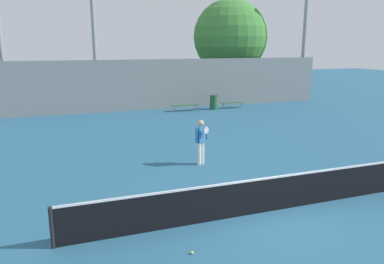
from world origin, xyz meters
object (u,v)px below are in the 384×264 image
(tennis_net, at_px, (268,194))
(light_pole_far_right, at_px, (94,36))
(tennis_player, at_px, (201,140))
(trash_bin, at_px, (214,102))
(bench_courtside_far, at_px, (185,105))
(light_pole_near_left, at_px, (305,30))
(tennis_ball, at_px, (192,253))
(bench_courtside_near, at_px, (232,103))
(tree_green_tall, at_px, (230,37))

(tennis_net, height_order, light_pole_far_right, light_pole_far_right)
(tennis_player, distance_m, light_pole_far_right, 13.81)
(tennis_net, relative_size, tennis_player, 6.44)
(tennis_player, bearing_deg, trash_bin, 40.97)
(bench_courtside_far, bearing_deg, tennis_player, -106.18)
(light_pole_near_left, height_order, tennis_ball, light_pole_near_left)
(tennis_net, distance_m, bench_courtside_near, 17.03)
(bench_courtside_near, distance_m, light_pole_far_right, 10.34)
(light_pole_near_left, xyz_separation_m, trash_bin, (-8.37, -1.61, -5.05))
(light_pole_near_left, distance_m, light_pole_far_right, 16.07)
(light_pole_far_right, xyz_separation_m, tree_green_tall, (11.13, 2.97, 0.10))
(light_pole_near_left, xyz_separation_m, light_pole_far_right, (-16.06, 0.13, -0.62))
(tennis_player, height_order, trash_bin, tennis_player)
(tennis_net, distance_m, light_pole_far_right, 18.18)
(tennis_net, relative_size, bench_courtside_far, 5.47)
(bench_courtside_near, bearing_deg, light_pole_far_right, 169.05)
(tennis_net, relative_size, tennis_ball, 160.46)
(light_pole_far_right, bearing_deg, tennis_ball, -90.37)
(tennis_net, relative_size, tree_green_tall, 1.36)
(trash_bin, distance_m, tree_green_tall, 7.39)
(trash_bin, relative_size, tennis_ball, 14.52)
(bench_courtside_far, bearing_deg, trash_bin, 0.55)
(tennis_player, xyz_separation_m, bench_courtside_far, (3.27, 11.25, -0.57))
(tennis_net, bearing_deg, tennis_ball, -153.92)
(tennis_ball, distance_m, tree_green_tall, 24.95)
(light_pole_far_right, height_order, tree_green_tall, light_pole_far_right)
(trash_bin, distance_m, tennis_ball, 18.70)
(tennis_player, distance_m, bench_courtside_near, 13.16)
(bench_courtside_near, distance_m, tennis_ball, 19.32)
(light_pole_far_right, bearing_deg, trash_bin, -12.78)
(tennis_net, relative_size, light_pole_far_right, 1.28)
(tree_green_tall, bearing_deg, light_pole_near_left, -32.13)
(bench_courtside_near, distance_m, trash_bin, 1.43)
(bench_courtside_far, height_order, light_pole_near_left, light_pole_near_left)
(tennis_ball, bearing_deg, light_pole_near_left, 48.98)
(light_pole_near_left, relative_size, tennis_ball, 144.93)
(tree_green_tall, bearing_deg, light_pole_far_right, -165.07)
(tennis_net, relative_size, light_pole_near_left, 1.11)
(trash_bin, relative_size, tree_green_tall, 0.12)
(bench_courtside_far, relative_size, tree_green_tall, 0.25)
(bench_courtside_near, xyz_separation_m, trash_bin, (-1.43, 0.02, 0.11))
(tennis_player, xyz_separation_m, trash_bin, (5.37, 11.27, -0.46))
(tennis_net, bearing_deg, light_pole_near_left, 51.93)
(light_pole_far_right, distance_m, tennis_ball, 19.36)
(bench_courtside_far, bearing_deg, bench_courtside_near, -0.00)
(light_pole_near_left, distance_m, trash_bin, 9.91)
(tennis_net, bearing_deg, bench_courtside_far, 78.86)
(bench_courtside_near, bearing_deg, tree_green_tall, 67.02)
(light_pole_near_left, xyz_separation_m, tree_green_tall, (-4.93, 3.10, -0.52))
(bench_courtside_near, xyz_separation_m, bench_courtside_far, (-3.54, 0.00, 0.00))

